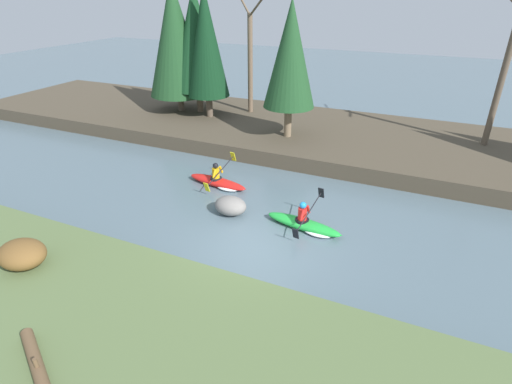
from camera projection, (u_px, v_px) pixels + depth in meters
name	position (u px, v px, depth m)	size (l,w,h in m)	color
ground_plane	(254.00, 248.00, 12.56)	(90.00, 90.00, 0.00)	slate
riverbank_far	(335.00, 138.00, 20.71)	(44.00, 8.36, 0.72)	#4C4233
conifer_tree_far_left	(175.00, 39.00, 22.18)	(3.38, 3.38, 7.17)	brown
conifer_tree_left	(196.00, 39.00, 22.00)	(3.10, 3.10, 6.78)	brown
conifer_tree_mid_left	(206.00, 42.00, 21.08)	(2.33, 2.33, 6.88)	brown
conifer_tree_centre	(290.00, 55.00, 18.11)	(2.44, 2.44, 6.28)	#7A664C
bare_tree_upstream	(251.00, 52.00, 22.25)	(3.95, 3.90, 7.20)	brown
bare_tree_mid_upstream	(507.00, 62.00, 17.15)	(4.33, 4.28, 7.93)	brown
shrub_clump_nearest	(22.00, 254.00, 10.35)	(1.30, 1.08, 0.70)	brown
kayaker_lead	(306.00, 224.00, 13.45)	(2.80, 2.07, 1.20)	green
kayaker_middle	(220.00, 182.00, 16.38)	(2.79, 2.07, 1.20)	red
boulder_midstream	(231.00, 206.00, 14.32)	(1.18, 0.92, 0.67)	gray
driftwood_log	(36.00, 364.00, 7.61)	(1.81, 1.15, 0.44)	brown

